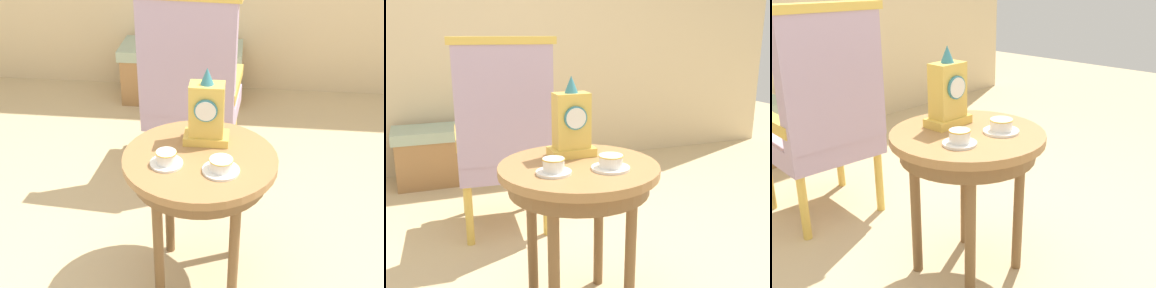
# 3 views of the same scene
# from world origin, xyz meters

# --- Properties ---
(wall_back) EXTENTS (6.00, 0.10, 2.80)m
(wall_back) POSITION_xyz_m (0.00, 2.25, 1.40)
(wall_back) COLOR beige
(wall_back) RESTS_ON ground
(side_table) EXTENTS (0.64, 0.64, 0.66)m
(side_table) POSITION_xyz_m (0.09, 0.02, 0.57)
(side_table) COLOR #9E7042
(side_table) RESTS_ON ground
(teacup_left) EXTENTS (0.13, 0.13, 0.06)m
(teacup_left) POSITION_xyz_m (-0.03, -0.05, 0.68)
(teacup_left) COLOR white
(teacup_left) RESTS_ON side_table
(teacup_right) EXTENTS (0.15, 0.15, 0.06)m
(teacup_right) POSITION_xyz_m (0.18, -0.08, 0.68)
(teacup_right) COLOR white
(teacup_right) RESTS_ON side_table
(mantel_clock) EXTENTS (0.19, 0.11, 0.34)m
(mantel_clock) POSITION_xyz_m (0.11, 0.14, 0.79)
(mantel_clock) COLOR gold
(mantel_clock) RESTS_ON side_table
(armchair) EXTENTS (0.58, 0.57, 1.14)m
(armchair) POSITION_xyz_m (-0.04, 0.89, 0.59)
(armchair) COLOR #B299B7
(armchair) RESTS_ON ground
(window_bench) EXTENTS (0.93, 0.40, 0.44)m
(window_bench) POSITION_xyz_m (-0.23, 1.95, 0.22)
(window_bench) COLOR #9EB299
(window_bench) RESTS_ON ground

